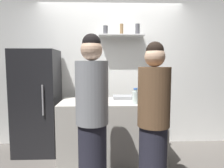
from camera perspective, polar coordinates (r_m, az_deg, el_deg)
name	(u,v)px	position (r m, az deg, el deg)	size (l,w,h in m)	color
back_wall_assembly	(111,72)	(3.70, -0.30, 3.48)	(4.80, 0.32, 2.60)	white
refrigerator	(38,102)	(3.52, -20.10, -4.70)	(0.67, 0.64, 1.66)	black
counter	(112,131)	(3.10, 0.00, -13.03)	(1.49, 0.72, 0.90)	#B7B2A8
baking_pan	(124,97)	(3.16, 3.39, -3.75)	(0.34, 0.24, 0.05)	gray
utensil_holder	(90,100)	(2.76, -6.30, -4.39)	(0.11, 0.11, 0.22)	#B2B2B7
wine_bottle_dark_glass	(150,91)	(3.31, 10.59, -2.00)	(0.07, 0.07, 0.30)	black
wine_bottle_pale_glass	(156,92)	(3.22, 12.25, -2.13)	(0.07, 0.07, 0.29)	#B2BFB2
water_bottle_plastic	(135,97)	(2.79, 6.56, -3.62)	(0.08, 0.08, 0.21)	silver
person_brown_jacket	(153,122)	(2.24, 11.52, -10.39)	(0.34, 0.34, 1.67)	#262633
person_grey_hoodie	(92,119)	(2.17, -5.57, -9.68)	(0.34, 0.34, 1.75)	#262633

